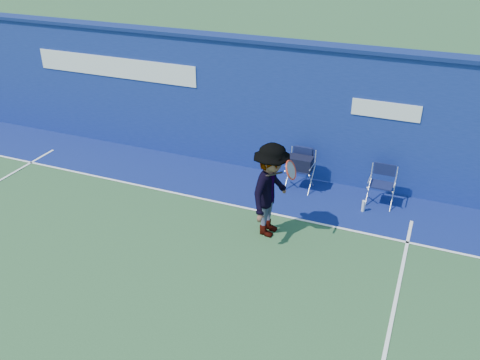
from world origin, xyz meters
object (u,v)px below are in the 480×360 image
at_px(tennis_player, 271,190).
at_px(directors_chair_left, 300,173).
at_px(directors_chair_right, 380,193).
at_px(water_bottle, 363,206).

bearing_deg(tennis_player, directors_chair_left, 89.22).
xyz_separation_m(directors_chair_right, water_bottle, (-0.26, -0.43, -0.14)).
height_order(directors_chair_left, directors_chair_right, directors_chair_left).
distance_m(directors_chair_right, tennis_player, 2.70).
distance_m(directors_chair_left, directors_chair_right, 1.78).
relative_size(water_bottle, tennis_player, 0.13).
height_order(directors_chair_right, tennis_player, tennis_player).
height_order(directors_chair_left, water_bottle, directors_chair_left).
relative_size(directors_chair_left, tennis_player, 0.49).
relative_size(directors_chair_right, tennis_player, 0.46).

